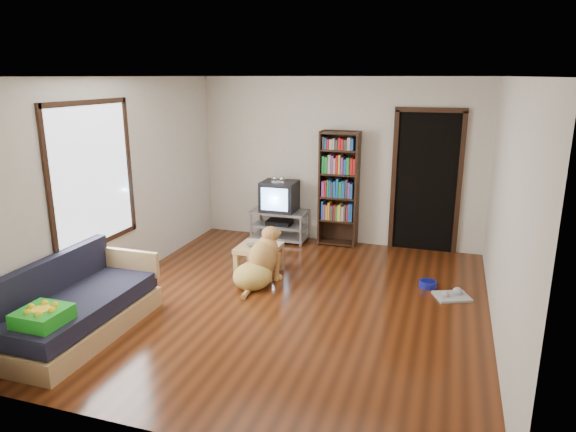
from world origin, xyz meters
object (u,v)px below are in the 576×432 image
(green_cushion, at_px, (43,316))
(bookshelf, at_px, (339,183))
(laptop, at_px, (258,246))
(grey_rag, at_px, (452,297))
(sofa, at_px, (78,310))
(dog, at_px, (260,264))
(crt_tv, at_px, (280,196))
(coffee_table, at_px, (259,254))
(dog_bowl, at_px, (428,284))
(tv_stand, at_px, (279,224))

(green_cushion, distance_m, bookshelf, 4.70)
(laptop, xyz_separation_m, grey_rag, (2.52, 0.01, -0.40))
(sofa, height_order, dog, sofa)
(crt_tv, height_order, sofa, crt_tv)
(sofa, xyz_separation_m, coffee_table, (1.19, 2.14, 0.02))
(bookshelf, bearing_deg, dog, -107.29)
(grey_rag, distance_m, bookshelf, 2.59)
(sofa, bearing_deg, grey_rag, 29.80)
(laptop, relative_size, dog_bowl, 1.34)
(tv_stand, xyz_separation_m, crt_tv, (0.00, 0.02, 0.47))
(dog_bowl, bearing_deg, coffee_table, -174.05)
(dog_bowl, bearing_deg, crt_tv, 152.15)
(dog_bowl, relative_size, coffee_table, 0.40)
(tv_stand, distance_m, sofa, 3.76)
(green_cushion, relative_size, dog, 0.45)
(grey_rag, distance_m, coffee_table, 2.53)
(grey_rag, bearing_deg, sofa, -150.20)
(green_cushion, distance_m, dog_bowl, 4.44)
(laptop, relative_size, grey_rag, 0.73)
(laptop, bearing_deg, crt_tv, 69.36)
(green_cushion, bearing_deg, bookshelf, 67.41)
(grey_rag, distance_m, tv_stand, 3.13)
(tv_stand, distance_m, bookshelf, 1.20)
(grey_rag, height_order, bookshelf, bookshelf)
(crt_tv, distance_m, coffee_table, 1.60)
(crt_tv, height_order, coffee_table, crt_tv)
(grey_rag, relative_size, sofa, 0.22)
(green_cushion, distance_m, grey_rag, 4.51)
(grey_rag, height_order, tv_stand, tv_stand)
(crt_tv, bearing_deg, dog_bowl, -27.85)
(dog_bowl, height_order, tv_stand, tv_stand)
(bookshelf, bearing_deg, coffee_table, -114.94)
(tv_stand, height_order, sofa, sofa)
(dog, bearing_deg, coffee_table, 112.42)
(green_cushion, relative_size, dog_bowl, 1.88)
(laptop, bearing_deg, tv_stand, 69.47)
(bookshelf, bearing_deg, dog_bowl, -42.50)
(laptop, distance_m, crt_tv, 1.59)
(coffee_table, relative_size, dog, 0.60)
(laptop, xyz_separation_m, dog, (0.14, -0.31, -0.13))
(grey_rag, height_order, coffee_table, coffee_table)
(crt_tv, xyz_separation_m, bookshelf, (0.95, 0.07, 0.26))
(grey_rag, bearing_deg, dog, -172.39)
(coffee_table, bearing_deg, dog, -67.58)
(laptop, bearing_deg, dog_bowl, -21.77)
(laptop, bearing_deg, dog, -94.12)
(green_cushion, height_order, laptop, green_cushion)
(laptop, xyz_separation_m, tv_stand, (-0.21, 1.52, -0.14))
(green_cushion, distance_m, crt_tv, 4.33)
(sofa, bearing_deg, dog, 53.67)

